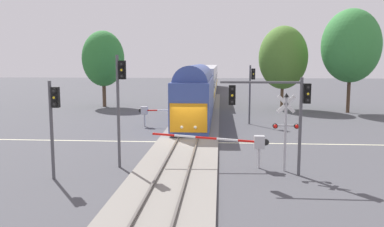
{
  "coord_description": "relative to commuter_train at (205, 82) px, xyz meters",
  "views": [
    {
      "loc": [
        2.33,
        -28.04,
        5.81
      ],
      "look_at": [
        0.25,
        0.75,
        2.0
      ],
      "focal_mm": 37.15,
      "sensor_mm": 36.0,
      "label": 1
    }
  ],
  "objects": [
    {
      "name": "traffic_signal_median",
      "position": [
        -3.08,
        -38.61,
        1.37
      ],
      "size": [
        0.53,
        0.38,
        6.15
      ],
      "color": "#4C4C51",
      "rests_on": "ground"
    },
    {
      "name": "traffic_signal_near_left",
      "position": [
        -5.78,
        -41.01,
        0.54
      ],
      "size": [
        0.53,
        0.38,
        4.88
      ],
      "color": "#4C4C51",
      "rests_on": "ground"
    },
    {
      "name": "crossing_gate_near",
      "position": [
        3.67,
        -38.23,
        -1.29
      ],
      "size": [
        6.4,
        0.4,
        1.9
      ],
      "color": "#B7B7BC",
      "rests_on": "ground"
    },
    {
      "name": "road_centre_stripe",
      "position": [
        -0.0,
        -31.55,
        -2.73
      ],
      "size": [
        44.0,
        0.2,
        0.01
      ],
      "color": "beige",
      "rests_on": "ground"
    },
    {
      "name": "ground_plane",
      "position": [
        -0.0,
        -31.55,
        -2.73
      ],
      "size": [
        220.0,
        220.0,
        0.0
      ],
      "primitive_type": "plane",
      "color": "#47474C"
    },
    {
      "name": "traffic_signal_near_right",
      "position": [
        5.17,
        -39.51,
        1.03
      ],
      "size": [
        4.5,
        0.38,
        5.01
      ],
      "color": "#4C4C51",
      "rests_on": "ground"
    },
    {
      "name": "traffic_signal_far_side",
      "position": [
        5.14,
        -22.87,
        0.92
      ],
      "size": [
        0.53,
        0.38,
        5.45
      ],
      "color": "#4C4C51",
      "rests_on": "ground"
    },
    {
      "name": "pine_left_background",
      "position": [
        -12.6,
        -9.7,
        3.39
      ],
      "size": [
        5.31,
        5.31,
        9.64
      ],
      "color": "#4C3828",
      "rests_on": "ground"
    },
    {
      "name": "oak_far_right",
      "position": [
        9.83,
        -10.45,
        3.5
      ],
      "size": [
        5.87,
        5.87,
        10.04
      ],
      "color": "brown",
      "rests_on": "ground"
    },
    {
      "name": "crossing_gate_far",
      "position": [
        -3.66,
        -24.87,
        -1.33
      ],
      "size": [
        6.49,
        0.4,
        1.8
      ],
      "color": "#B7B7BC",
      "rests_on": "ground"
    },
    {
      "name": "commuter_train",
      "position": [
        0.0,
        0.0,
        0.0
      ],
      "size": [
        3.04,
        66.09,
        5.16
      ],
      "color": "#384C93",
      "rests_on": "railway_track"
    },
    {
      "name": "crossing_signal_mast",
      "position": [
        5.75,
        -38.75,
        -0.19
      ],
      "size": [
        1.36,
        0.44,
        4.18
      ],
      "color": "#B2B2B7",
      "rests_on": "ground"
    },
    {
      "name": "railway_track",
      "position": [
        -0.0,
        -31.55,
        -2.64
      ],
      "size": [
        4.4,
        80.0,
        0.32
      ],
      "color": "gray",
      "rests_on": "ground"
    },
    {
      "name": "maple_right_background",
      "position": [
        16.77,
        -13.63,
        4.77
      ],
      "size": [
        6.44,
        6.44,
        11.59
      ],
      "color": "#4C3828",
      "rests_on": "ground"
    }
  ]
}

